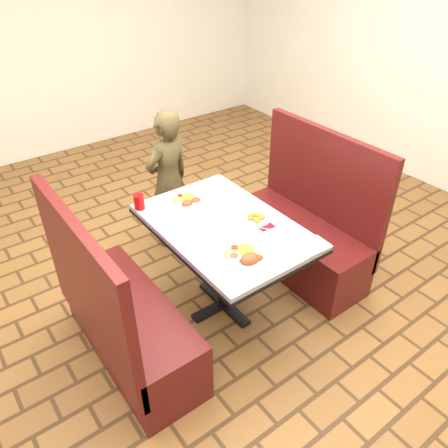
# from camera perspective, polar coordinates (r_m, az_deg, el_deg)

# --- Properties ---
(room) EXTENTS (7.00, 7.04, 2.82)m
(room) POSITION_cam_1_polar(r_m,az_deg,el_deg) (2.47, 0.00, 22.93)
(room) COLOR #91602F
(room) RESTS_ON ground
(dining_table) EXTENTS (0.81, 1.21, 0.75)m
(dining_table) POSITION_cam_1_polar(r_m,az_deg,el_deg) (2.98, 0.00, -1.53)
(dining_table) COLOR #A8ABAD
(dining_table) RESTS_ON ground
(booth_bench_left) EXTENTS (0.47, 1.20, 1.17)m
(booth_bench_left) POSITION_cam_1_polar(r_m,az_deg,el_deg) (2.91, -13.03, -12.22)
(booth_bench_left) COLOR #5B1614
(booth_bench_left) RESTS_ON ground
(booth_bench_right) EXTENTS (0.47, 1.20, 1.17)m
(booth_bench_right) POSITION_cam_1_polar(r_m,az_deg,el_deg) (3.61, 10.21, -1.27)
(booth_bench_right) COLOR #5B1614
(booth_bench_right) RESTS_ON ground
(diner_person) EXTENTS (0.50, 0.38, 1.23)m
(diner_person) POSITION_cam_1_polar(r_m,az_deg,el_deg) (3.75, -7.25, 5.62)
(diner_person) COLOR brown
(diner_person) RESTS_ON ground
(near_dinner_plate) EXTENTS (0.29, 0.29, 0.09)m
(near_dinner_plate) POSITION_cam_1_polar(r_m,az_deg,el_deg) (2.62, 2.72, -3.87)
(near_dinner_plate) COLOR white
(near_dinner_plate) RESTS_ON dining_table
(far_dinner_plate) EXTENTS (0.26, 0.26, 0.07)m
(far_dinner_plate) POSITION_cam_1_polar(r_m,az_deg,el_deg) (3.17, -4.90, 3.26)
(far_dinner_plate) COLOR white
(far_dinner_plate) RESTS_ON dining_table
(plantain_plate) EXTENTS (0.19, 0.19, 0.03)m
(plantain_plate) POSITION_cam_1_polar(r_m,az_deg,el_deg) (2.97, 4.31, 0.75)
(plantain_plate) COLOR white
(plantain_plate) RESTS_ON dining_table
(maroon_napkin) EXTENTS (0.11, 0.11, 0.00)m
(maroon_napkin) POSITION_cam_1_polar(r_m,az_deg,el_deg) (2.92, 5.27, -0.17)
(maroon_napkin) COLOR #5E0E1A
(maroon_napkin) RESTS_ON dining_table
(spoon_utensil) EXTENTS (0.08, 0.10, 0.00)m
(spoon_utensil) POSITION_cam_1_polar(r_m,az_deg,el_deg) (2.89, 5.31, -0.61)
(spoon_utensil) COLOR silver
(spoon_utensil) RESTS_ON dining_table
(red_tumbler) EXTENTS (0.07, 0.07, 0.11)m
(red_tumbler) POSITION_cam_1_polar(r_m,az_deg,el_deg) (3.12, -11.03, 2.87)
(red_tumbler) COLOR red
(red_tumbler) RESTS_ON dining_table
(paper_napkin) EXTENTS (0.20, 0.15, 0.01)m
(paper_napkin) POSITION_cam_1_polar(r_m,az_deg,el_deg) (2.78, 11.65, -2.81)
(paper_napkin) COLOR silver
(paper_napkin) RESTS_ON dining_table
(knife_utensil) EXTENTS (0.04, 0.19, 0.00)m
(knife_utensil) POSITION_cam_1_polar(r_m,az_deg,el_deg) (2.68, 3.82, -3.52)
(knife_utensil) COLOR silver
(knife_utensil) RESTS_ON dining_table
(fork_utensil) EXTENTS (0.02, 0.16, 0.00)m
(fork_utensil) POSITION_cam_1_polar(r_m,az_deg,el_deg) (2.68, 3.29, -3.50)
(fork_utensil) COLOR silver
(fork_utensil) RESTS_ON dining_table
(lettuce_shreds) EXTENTS (0.28, 0.32, 0.00)m
(lettuce_shreds) POSITION_cam_1_polar(r_m,az_deg,el_deg) (2.99, -0.07, 0.79)
(lettuce_shreds) COLOR #8BC34E
(lettuce_shreds) RESTS_ON dining_table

